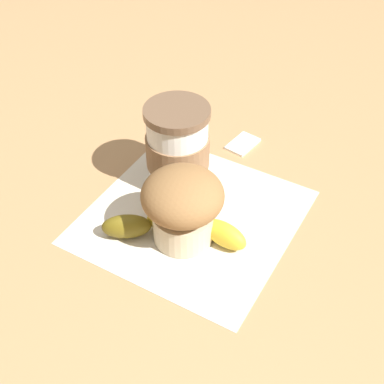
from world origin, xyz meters
TOP-DOWN VIEW (x-y plane):
  - ground_plane at (0.00, 0.00)m, footprint 3.00×3.00m
  - paper_napkin at (0.00, 0.00)m, footprint 0.28×0.28m
  - coffee_cup at (-0.06, 0.04)m, footprint 0.08×0.08m
  - muffin at (0.01, -0.03)m, footprint 0.10×0.10m
  - banana at (0.01, -0.04)m, footprint 0.16×0.10m
  - sugar_packet at (-0.03, 0.16)m, footprint 0.03×0.05m

SIDE VIEW (x-z plane):
  - ground_plane at x=0.00m, z-range 0.00..0.00m
  - paper_napkin at x=0.00m, z-range 0.00..0.00m
  - sugar_packet at x=-0.03m, z-range 0.00..0.01m
  - banana at x=0.01m, z-range 0.00..0.03m
  - muffin at x=0.01m, z-range 0.01..0.10m
  - coffee_cup at x=-0.06m, z-range 0.00..0.12m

